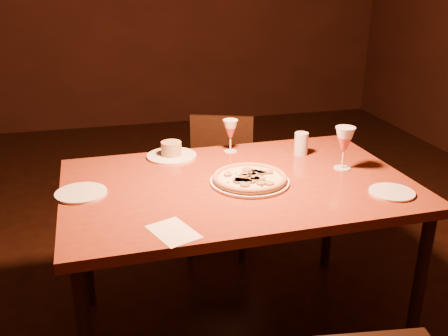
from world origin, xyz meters
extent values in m
plane|color=black|center=(0.00, 0.00, 0.00)|extent=(7.00, 7.00, 0.00)
cube|color=brown|center=(0.28, -0.25, 0.78)|extent=(1.53, 1.00, 0.04)
cylinder|color=black|center=(-0.42, 0.15, 0.38)|extent=(0.05, 0.05, 0.76)
cylinder|color=black|center=(0.97, -0.66, 0.38)|extent=(0.05, 0.05, 0.76)
cylinder|color=black|center=(0.95, 0.18, 0.38)|extent=(0.05, 0.05, 0.76)
cube|color=black|center=(0.38, 0.56, 0.43)|extent=(0.51, 0.51, 0.04)
cube|color=black|center=(0.45, 0.73, 0.63)|extent=(0.38, 0.16, 0.38)
cylinder|color=black|center=(0.18, 0.46, 0.20)|extent=(0.03, 0.03, 0.41)
cylinder|color=black|center=(0.29, 0.76, 0.20)|extent=(0.03, 0.03, 0.41)
cylinder|color=black|center=(0.48, 0.35, 0.20)|extent=(0.03, 0.03, 0.41)
cylinder|color=black|center=(0.59, 0.65, 0.20)|extent=(0.03, 0.03, 0.41)
cylinder|color=white|center=(0.32, -0.28, 0.81)|extent=(0.35, 0.35, 0.01)
cylinder|color=beige|center=(0.32, -0.28, 0.82)|extent=(0.31, 0.31, 0.01)
torus|color=tan|center=(0.32, -0.28, 0.83)|extent=(0.32, 0.32, 0.03)
cylinder|color=white|center=(0.04, 0.12, 0.81)|extent=(0.25, 0.25, 0.01)
cylinder|color=#9F835A|center=(0.04, 0.12, 0.85)|extent=(0.10, 0.10, 0.07)
cylinder|color=silver|center=(0.68, 0.00, 0.86)|extent=(0.07, 0.07, 0.11)
cylinder|color=white|center=(-0.39, -0.23, 0.81)|extent=(0.21, 0.21, 0.01)
cylinder|color=white|center=(0.86, -0.53, 0.81)|extent=(0.19, 0.19, 0.01)
cube|color=white|center=(-0.07, -0.64, 0.81)|extent=(0.19, 0.23, 0.00)
camera|label=1|loc=(-0.27, -2.19, 1.66)|focal=40.00mm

